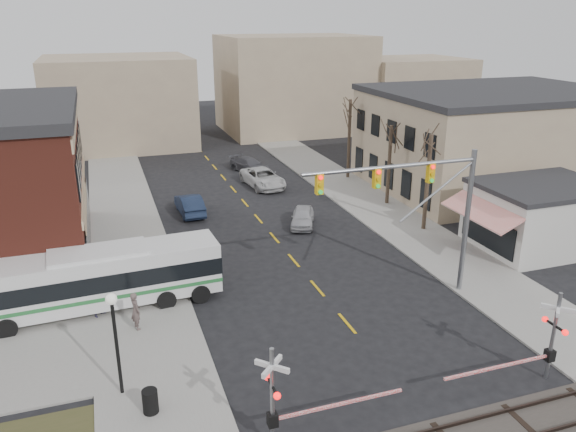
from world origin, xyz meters
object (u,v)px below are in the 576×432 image
object	(u,v)px
trash_bin	(150,401)
car_d	(250,165)
traffic_signal_mast	(426,197)
car_b	(190,204)
rr_crossing_west	(284,396)
pedestrian_far	(100,300)
street_lamp	(114,324)
pedestrian_near	(136,311)
car_a	(303,217)
transit_bus	(101,278)
car_c	(263,178)
rr_crossing_east	(545,339)

from	to	relation	value
trash_bin	car_d	distance (m)	35.35
traffic_signal_mast	car_b	world-z (taller)	traffic_signal_mast
rr_crossing_west	pedestrian_far	distance (m)	12.88
rr_crossing_west	trash_bin	size ratio (longest dim) A/B	5.78
street_lamp	car_b	distance (m)	22.01
rr_crossing_west	car_d	bearing A→B (deg)	76.75
trash_bin	pedestrian_near	distance (m)	6.45
traffic_signal_mast	car_a	size ratio (longest dim) A/B	2.46
transit_bus	car_c	size ratio (longest dim) A/B	2.14
transit_bus	trash_bin	size ratio (longest dim) A/B	12.59
rr_crossing_west	car_c	bearing A→B (deg)	74.93
transit_bus	trash_bin	xyz separation A→B (m)	(1.43, -9.25, -1.16)
pedestrian_near	pedestrian_far	world-z (taller)	pedestrian_near
car_a	pedestrian_far	size ratio (longest dim) A/B	2.34
rr_crossing_east	street_lamp	bearing A→B (deg)	164.51
car_d	car_c	bearing A→B (deg)	-116.96
car_d	traffic_signal_mast	bearing A→B (deg)	-111.22
traffic_signal_mast	transit_bus	bearing A→B (deg)	165.06
rr_crossing_west	trash_bin	bearing A→B (deg)	144.97
street_lamp	car_b	bearing A→B (deg)	73.39
car_b	pedestrian_near	xyz separation A→B (m)	(-5.26, -16.10, 0.31)
street_lamp	car_c	world-z (taller)	street_lamp
rr_crossing_west	car_d	distance (m)	37.00
rr_crossing_west	car_c	xyz separation A→B (m)	(8.29, 30.79, -1.18)
rr_crossing_east	pedestrian_far	bearing A→B (deg)	146.59
car_d	transit_bus	bearing A→B (deg)	-145.95
traffic_signal_mast	rr_crossing_west	distance (m)	13.56
car_a	traffic_signal_mast	bearing A→B (deg)	-56.81
transit_bus	car_d	world-z (taller)	transit_bus
trash_bin	pedestrian_near	world-z (taller)	pedestrian_near
street_lamp	car_a	bearing A→B (deg)	49.27
transit_bus	car_a	xyz separation A→B (m)	(14.01, 8.09, -1.10)
car_b	pedestrian_near	world-z (taller)	pedestrian_near
car_a	car_c	bearing A→B (deg)	113.40
street_lamp	car_d	xyz separation A→B (m)	(13.82, 31.35, -2.60)
rr_crossing_west	car_a	xyz separation A→B (m)	(8.22, 20.39, -1.31)
trash_bin	pedestrian_far	bearing A→B (deg)	100.74
car_b	car_c	world-z (taller)	car_c
transit_bus	street_lamp	xyz separation A→B (m)	(0.45, -7.66, 1.52)
trash_bin	car_c	distance (m)	30.49
car_d	pedestrian_far	size ratio (longest dim) A/B	2.82
car_c	car_d	world-z (taller)	car_c
rr_crossing_west	pedestrian_near	xyz separation A→B (m)	(-4.35, 9.49, -0.89)
car_c	car_d	xyz separation A→B (m)	(0.19, 5.20, -0.11)
car_c	street_lamp	bearing A→B (deg)	-123.57
car_a	transit_bus	bearing A→B (deg)	-126.23
rr_crossing_west	car_b	size ratio (longest dim) A/B	1.21
car_b	car_c	bearing A→B (deg)	-146.91
rr_crossing_west	car_b	world-z (taller)	rr_crossing_west
rr_crossing_west	street_lamp	bearing A→B (deg)	139.01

